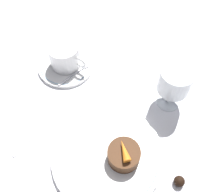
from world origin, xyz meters
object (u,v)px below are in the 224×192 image
dinner_plate (105,154)px  wine_glass (175,82)px  coffee_cup (65,55)px  fork (49,119)px  dessert_cake (124,155)px

dinner_plate → wine_glass: 0.22m
coffee_cup → fork: coffee_cup is taller
dinner_plate → fork: (-0.16, 0.00, -0.01)m
dinner_plate → wine_glass: (0.06, 0.20, 0.08)m
wine_glass → fork: size_ratio=0.65×
coffee_cup → dessert_cake: size_ratio=1.55×
coffee_cup → fork: (0.06, -0.15, -0.04)m
wine_glass → fork: wine_glass is taller
wine_glass → fork: (-0.22, -0.20, -0.08)m
dinner_plate → coffee_cup: coffee_cup is taller
dinner_plate → coffee_cup: 0.28m
coffee_cup → fork: bearing=-67.8°
fork → dessert_cake: size_ratio=2.73×
dessert_cake → fork: bearing=-178.1°
fork → dinner_plate: bearing=-1.7°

